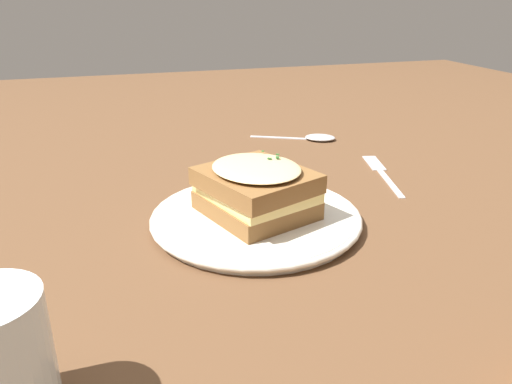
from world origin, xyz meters
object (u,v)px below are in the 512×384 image
at_px(sandwich, 256,190).
at_px(spoon, 315,137).
at_px(dinner_plate, 256,217).
at_px(fork, 380,170).

height_order(sandwich, spoon, sandwich).
relative_size(dinner_plate, spoon, 1.64).
distance_m(dinner_plate, fork, 0.28).
relative_size(dinner_plate, sandwich, 1.61).
height_order(dinner_plate, sandwich, sandwich).
xyz_separation_m(sandwich, fork, (0.25, 0.13, -0.04)).
height_order(sandwich, fork, sandwich).
bearing_deg(spoon, fork, 35.01).
distance_m(sandwich, fork, 0.28).
bearing_deg(dinner_plate, fork, 27.27).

